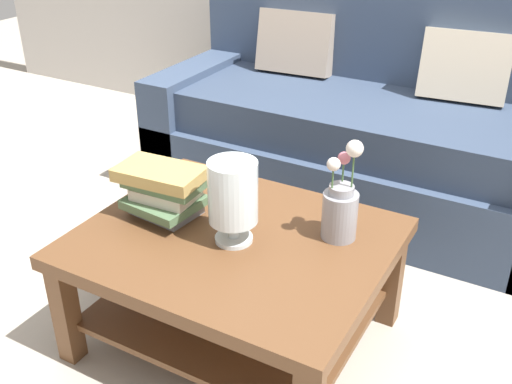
% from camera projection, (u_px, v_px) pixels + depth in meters
% --- Properties ---
extents(ground_plane, '(10.00, 10.00, 0.00)m').
position_uv_depth(ground_plane, '(273.00, 285.00, 2.52)').
color(ground_plane, '#ADA393').
extents(couch, '(2.06, 0.90, 1.06)m').
position_uv_depth(couch, '(364.00, 130.00, 3.05)').
color(couch, '#384760').
rests_on(couch, ground).
extents(coffee_table, '(1.02, 0.85, 0.44)m').
position_uv_depth(coffee_table, '(235.00, 267.00, 2.09)').
color(coffee_table, brown).
rests_on(coffee_table, ground).
extents(book_stack_main, '(0.31, 0.23, 0.19)m').
position_uv_depth(book_stack_main, '(164.00, 190.00, 2.11)').
color(book_stack_main, slate).
rests_on(book_stack_main, coffee_table).
extents(glass_hurricane_vase, '(0.16, 0.16, 0.29)m').
position_uv_depth(glass_hurricane_vase, '(233.00, 195.00, 1.93)').
color(glass_hurricane_vase, silver).
rests_on(glass_hurricane_vase, coffee_table).
extents(flower_pitcher, '(0.12, 0.12, 0.36)m').
position_uv_depth(flower_pitcher, '(341.00, 207.00, 1.98)').
color(flower_pitcher, gray).
rests_on(flower_pitcher, coffee_table).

